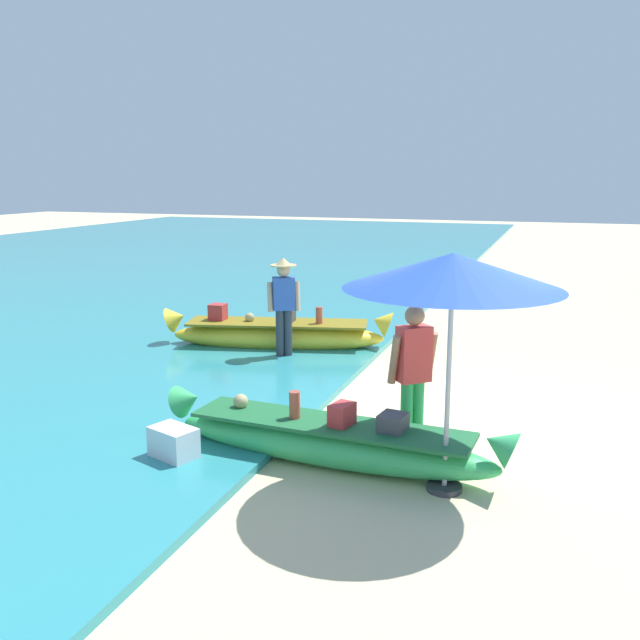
{
  "coord_description": "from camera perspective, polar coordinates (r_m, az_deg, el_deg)",
  "views": [
    {
      "loc": [
        1.14,
        -8.21,
        3.16
      ],
      "look_at": [
        -2.39,
        1.88,
        0.9
      ],
      "focal_mm": 39.15,
      "sensor_mm": 36.0,
      "label": 1
    }
  ],
  "objects": [
    {
      "name": "boat_yellow_midground",
      "position": [
        12.63,
        -3.54,
        -1.16
      ],
      "size": [
        4.14,
        1.66,
        0.83
      ],
      "color": "yellow",
      "rests_on": "ground"
    },
    {
      "name": "ground_plane",
      "position": [
        8.87,
        10.76,
        -9.15
      ],
      "size": [
        80.0,
        80.0,
        0.0
      ],
      "primitive_type": "plane",
      "color": "beige"
    },
    {
      "name": "person_tourist_customer",
      "position": [
        7.83,
        7.62,
        -4.27
      ],
      "size": [
        0.55,
        0.52,
        1.74
      ],
      "color": "green",
      "rests_on": "ground"
    },
    {
      "name": "sea",
      "position": [
        22.27,
        -23.16,
        2.93
      ],
      "size": [
        24.0,
        56.0,
        0.1
      ],
      "primitive_type": "cube",
      "color": "teal",
      "rests_on": "ground"
    },
    {
      "name": "patio_umbrella_large",
      "position": [
        6.76,
        10.79,
        3.84
      ],
      "size": [
        2.12,
        2.12,
        2.42
      ],
      "color": "#B7B7BC",
      "rests_on": "ground"
    },
    {
      "name": "cooler_box",
      "position": [
        7.94,
        -11.87,
        -10.08
      ],
      "size": [
        0.59,
        0.49,
        0.43
      ],
      "primitive_type": "cube",
      "rotation": [
        0.0,
        0.0,
        -0.35
      ],
      "color": "silver",
      "rests_on": "ground"
    },
    {
      "name": "person_vendor_hatted",
      "position": [
        11.78,
        -2.98,
        1.51
      ],
      "size": [
        0.57,
        0.45,
        1.78
      ],
      "color": "#333842",
      "rests_on": "ground"
    },
    {
      "name": "boat_green_foreground",
      "position": [
        7.78,
        0.82,
        -9.83
      ],
      "size": [
        4.06,
        0.89,
        0.79
      ],
      "color": "#38B760",
      "rests_on": "ground"
    }
  ]
}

